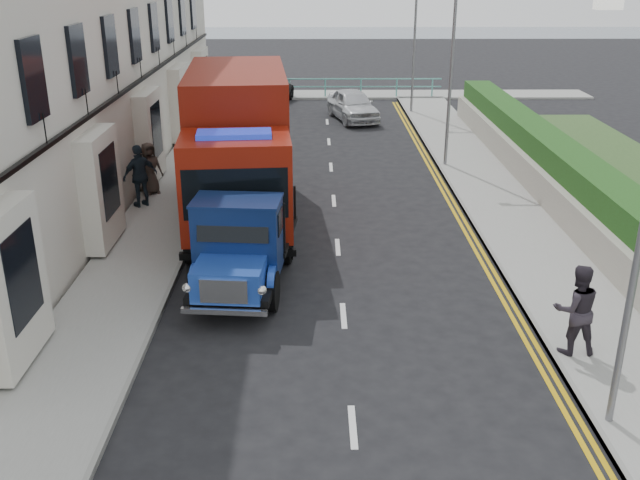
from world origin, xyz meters
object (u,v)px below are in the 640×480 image
Objects in this scene: parked_car_front at (239,232)px; bedford_lorry at (240,251)px; lamp_near at (640,200)px; red_lorry at (238,144)px; lamp_mid at (449,59)px; lamp_far at (412,32)px.

bedford_lorry is at bearing -86.39° from parked_car_front.
red_lorry is at bearing 124.07° from lamp_near.
red_lorry reaches higher than bedford_lorry.
lamp_near is at bearing -33.61° from bedford_lorry.
red_lorry is at bearing 91.33° from parked_car_front.
bedford_lorry is at bearing -121.14° from lamp_mid.
lamp_far is (0.00, 10.00, 0.00)m from lamp_mid.
lamp_far is 0.83× the size of red_lorry.
lamp_mid is 1.61× the size of parked_car_front.
lamp_near is 1.61× the size of parked_car_front.
lamp_mid is at bearing 63.81° from bedford_lorry.
lamp_near is at bearing -60.70° from red_lorry.
lamp_far is 20.19m from parked_car_front.
bedford_lorry is 5.37m from red_lorry.
parked_car_front is (0.26, -3.14, -1.55)m from red_lorry.
lamp_near is 8.84m from bedford_lorry.
lamp_far reaches higher than red_lorry.
lamp_far is at bearing 60.95° from red_lorry.
red_lorry is (-7.04, -15.60, -1.70)m from lamp_far.
lamp_near and lamp_mid have the same top height.
bedford_lorry is (-6.52, -20.80, -2.93)m from lamp_far.
lamp_far reaches higher than parked_car_front.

